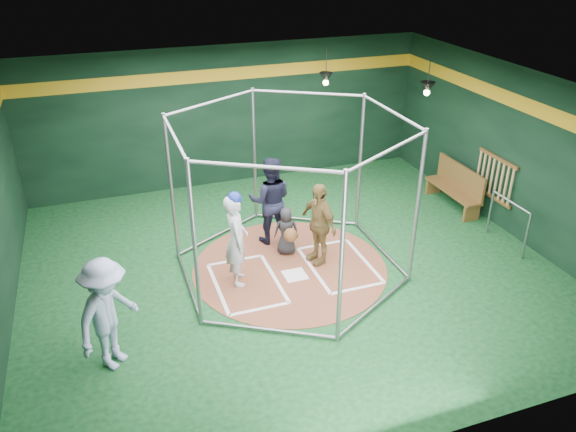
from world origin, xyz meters
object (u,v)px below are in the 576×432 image
object	(u,v)px
batter_figure	(236,239)
dugout_bench	(456,186)
umpire	(270,200)
visitor_leopard	(318,223)

from	to	relation	value
batter_figure	dugout_bench	bearing A→B (deg)	13.83
umpire	dugout_bench	distance (m)	4.67
batter_figure	umpire	xyz separation A→B (m)	(1.06, 1.27, 0.02)
visitor_leopard	umpire	bearing A→B (deg)	-165.29
batter_figure	dugout_bench	distance (m)	5.89
umpire	dugout_bench	bearing A→B (deg)	-161.13
visitor_leopard	dugout_bench	distance (m)	4.21
visitor_leopard	umpire	xyz separation A→B (m)	(-0.63, 1.09, 0.10)
visitor_leopard	dugout_bench	world-z (taller)	visitor_leopard
batter_figure	umpire	bearing A→B (deg)	50.16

